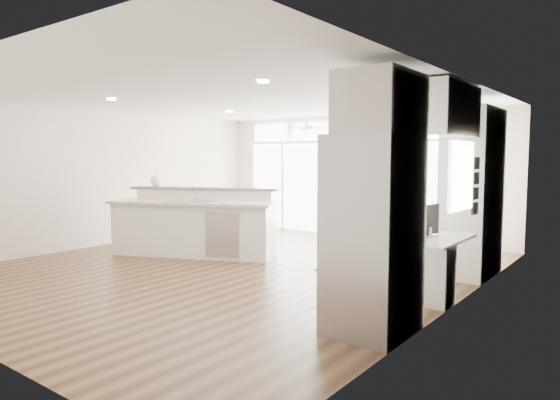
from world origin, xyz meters
The scene contains 23 objects.
floor centered at (0.00, 0.00, -0.01)m, with size 7.00×8.00×0.02m, color #3C2412.
ceiling centered at (0.00, 0.00, 2.70)m, with size 7.00×8.00×0.02m, color silver.
wall_back centered at (0.00, 4.00, 1.35)m, with size 7.00×0.04×2.70m, color silver.
wall_left centered at (-3.50, 0.00, 1.35)m, with size 0.04×8.00×2.70m, color silver.
wall_right centered at (3.50, 0.00, 1.35)m, with size 0.04×8.00×2.70m, color silver.
glass_wall centered at (0.00, 3.94, 1.05)m, with size 5.80×0.06×2.08m, color white.
transom_row centered at (0.00, 3.94, 2.38)m, with size 5.90×0.06×0.40m, color white.
desk_window centered at (3.46, 0.30, 1.55)m, with size 0.04×0.85×0.85m, color white.
ceiling_fan centered at (-0.50, 2.80, 2.48)m, with size 1.16×1.16×0.32m, color white.
recessed_lights centered at (0.00, 0.20, 2.68)m, with size 3.40×3.00×0.02m, color white.
oven_cabinet centered at (3.17, 1.80, 1.25)m, with size 0.64×1.20×2.50m, color white.
desk_nook centered at (3.13, 0.30, 0.38)m, with size 0.72×1.30×0.76m, color white.
upper_cabinets centered at (3.17, 0.30, 2.35)m, with size 0.64×1.30×0.64m, color white.
refrigerator centered at (3.11, -1.35, 1.00)m, with size 0.76×0.90×2.00m, color #A2A2A6.
fridge_cabinet centered at (3.17, -1.35, 2.30)m, with size 0.64×0.90×0.60m, color white.
framed_photos centered at (3.46, 0.92, 1.40)m, with size 0.06×0.22×0.80m, color black.
kitchen_island centered at (-1.27, 0.31, 0.60)m, with size 3.04×1.14×1.21m, color white.
rug centered at (1.67, 0.88, 0.01)m, with size 1.01×0.73×0.01m, color #382612.
office_chair centered at (1.80, 0.74, 0.53)m, with size 0.55×0.51×1.05m, color black.
fishbowl centered at (-2.30, 0.31, 1.32)m, with size 0.22×0.22×0.22m, color white.
monitor centered at (3.05, 0.30, 0.98)m, with size 0.09×0.52×0.43m, color black.
keyboard centered at (2.88, 0.30, 0.77)m, with size 0.12×0.31×0.02m, color white.
potted_plant centered at (3.17, 1.80, 2.61)m, with size 0.25×0.27×0.21m, color #2D622A.
Camera 1 is at (5.36, -5.88, 1.79)m, focal length 32.00 mm.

